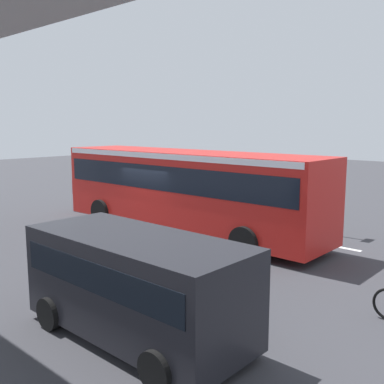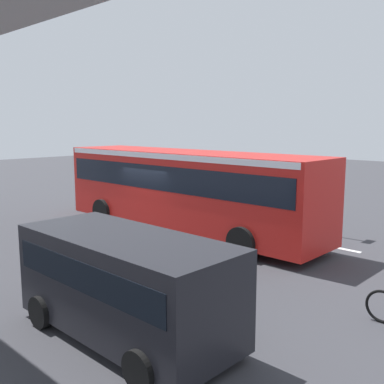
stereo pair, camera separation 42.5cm
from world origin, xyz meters
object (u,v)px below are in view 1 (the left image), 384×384
(parked_van, at_px, (136,280))
(traffic_sign, at_px, (337,186))
(pedestrian, at_px, (77,193))
(city_bus, at_px, (185,185))

(parked_van, relative_size, traffic_sign, 1.71)
(pedestrian, xyz_separation_m, traffic_sign, (-11.37, -3.77, 1.00))
(city_bus, relative_size, traffic_sign, 4.12)
(pedestrian, distance_m, traffic_sign, 12.02)
(parked_van, distance_m, traffic_sign, 10.37)
(city_bus, distance_m, pedestrian, 6.92)
(parked_van, xyz_separation_m, pedestrian, (11.96, -6.56, -0.30))
(city_bus, relative_size, pedestrian, 6.44)
(city_bus, height_order, pedestrian, city_bus)
(city_bus, bearing_deg, traffic_sign, -142.98)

